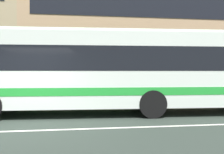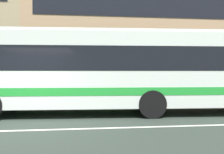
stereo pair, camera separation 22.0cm
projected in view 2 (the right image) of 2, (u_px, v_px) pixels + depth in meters
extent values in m
plane|color=#303B33|center=(21.00, 131.00, 7.48)|extent=(160.00, 160.00, 0.00)
cube|color=silver|center=(21.00, 130.00, 7.48)|extent=(60.00, 0.16, 0.01)
cube|color=#29692D|center=(40.00, 92.00, 14.15)|extent=(12.80, 1.10, 1.14)
cube|color=tan|center=(152.00, 25.00, 22.78)|extent=(20.18, 8.46, 11.31)
cube|color=black|center=(170.00, 1.00, 18.55)|extent=(18.57, 0.04, 2.26)
cube|color=white|center=(127.00, 70.00, 10.58)|extent=(11.95, 3.23, 2.73)
cube|color=black|center=(127.00, 60.00, 10.58)|extent=(11.24, 3.22, 0.87)
cube|color=green|center=(127.00, 89.00, 10.60)|extent=(11.71, 3.25, 0.28)
cube|color=silver|center=(127.00, 34.00, 10.56)|extent=(11.45, 2.79, 0.12)
cylinder|color=black|center=(10.00, 99.00, 11.43)|extent=(1.01, 0.33, 1.00)
cylinder|color=black|center=(152.00, 104.00, 9.47)|extent=(1.01, 0.33, 1.00)
cylinder|color=black|center=(140.00, 98.00, 11.86)|extent=(1.01, 0.33, 1.00)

